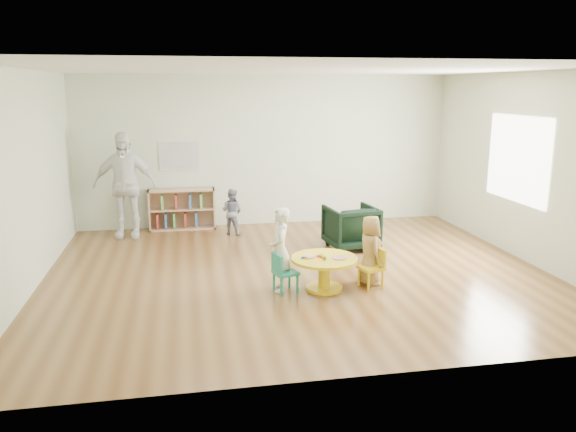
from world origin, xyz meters
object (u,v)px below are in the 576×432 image
(kid_chair_right, at_px, (373,266))
(toddler, at_px, (232,212))
(armchair, at_px, (351,227))
(child_left, at_px, (280,250))
(child_right, at_px, (370,250))
(kid_chair_left, at_px, (283,272))
(adult_caretaker, at_px, (124,185))
(bookshelf, at_px, (181,209))
(activity_table, at_px, (324,267))

(kid_chair_right, xyz_separation_m, toddler, (-1.59, 3.04, 0.13))
(kid_chair_right, xyz_separation_m, armchair, (0.23, 1.80, 0.08))
(child_left, xyz_separation_m, child_right, (1.21, 0.01, -0.08))
(child_right, xyz_separation_m, toddler, (-1.57, 2.94, -0.05))
(kid_chair_left, relative_size, child_left, 0.48)
(kid_chair_left, xyz_separation_m, kid_chair_right, (1.21, 0.01, -0.00))
(kid_chair_left, bearing_deg, adult_caretaker, -161.68)
(adult_caretaker, bearing_deg, toddler, -0.86)
(kid_chair_left, distance_m, bookshelf, 3.84)
(child_right, bearing_deg, kid_chair_right, -175.46)
(bookshelf, height_order, toddler, toddler)
(bookshelf, bearing_deg, child_left, -70.46)
(kid_chair_right, height_order, armchair, armchair)
(bookshelf, height_order, child_left, child_left)
(child_left, distance_m, child_right, 1.21)
(bookshelf, bearing_deg, kid_chair_right, -55.54)
(kid_chair_right, relative_size, child_left, 0.47)
(activity_table, relative_size, bookshelf, 0.72)
(child_right, relative_size, adult_caretaker, 0.51)
(activity_table, bearing_deg, kid_chair_left, -177.75)
(kid_chair_right, height_order, child_left, child_left)
(kid_chair_left, distance_m, child_left, 0.28)
(kid_chair_left, height_order, child_right, child_right)
(activity_table, height_order, kid_chair_right, kid_chair_right)
(kid_chair_left, xyz_separation_m, child_right, (1.19, 0.11, 0.19))
(activity_table, distance_m, toddler, 3.17)
(kid_chair_right, distance_m, bookshelf, 4.38)
(activity_table, height_order, armchair, armchair)
(kid_chair_left, bearing_deg, bookshelf, -176.77)
(kid_chair_right, height_order, toddler, toddler)
(activity_table, height_order, bookshelf, bookshelf)
(kid_chair_right, bearing_deg, child_left, 69.83)
(activity_table, height_order, adult_caretaker, adult_caretaker)
(activity_table, distance_m, child_right, 0.67)
(activity_table, xyz_separation_m, toddler, (-0.93, 3.03, 0.11))
(activity_table, height_order, kid_chair_left, kid_chair_left)
(activity_table, bearing_deg, bookshelf, 116.80)
(kid_chair_right, relative_size, adult_caretaker, 0.28)
(kid_chair_left, xyz_separation_m, armchair, (1.44, 1.81, 0.07))
(toddler, bearing_deg, bookshelf, 0.69)
(activity_table, bearing_deg, kid_chair_right, -1.14)
(child_left, xyz_separation_m, toddler, (-0.36, 2.95, -0.13))
(kid_chair_left, relative_size, armchair, 0.68)
(kid_chair_left, xyz_separation_m, bookshelf, (-1.27, 3.62, 0.08))
(armchair, distance_m, toddler, 2.21)
(armchair, relative_size, child_right, 0.83)
(bookshelf, relative_size, child_right, 1.28)
(toddler, bearing_deg, child_right, 151.47)
(kid_chair_left, height_order, child_left, child_left)
(activity_table, relative_size, child_right, 0.92)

